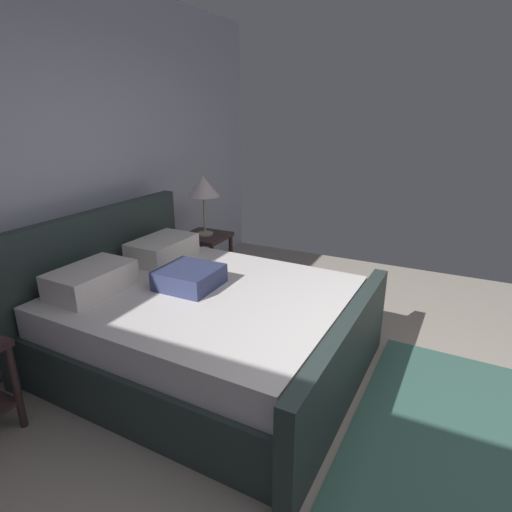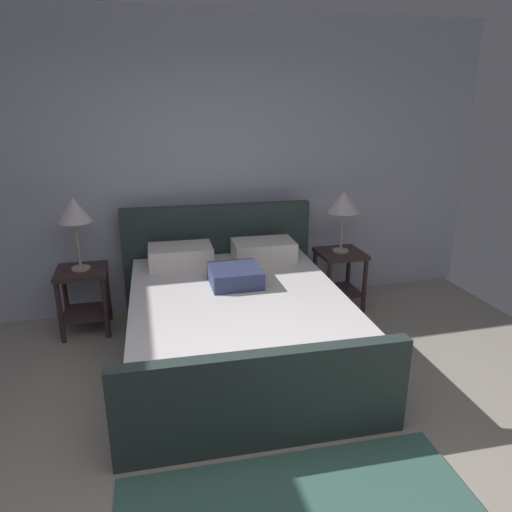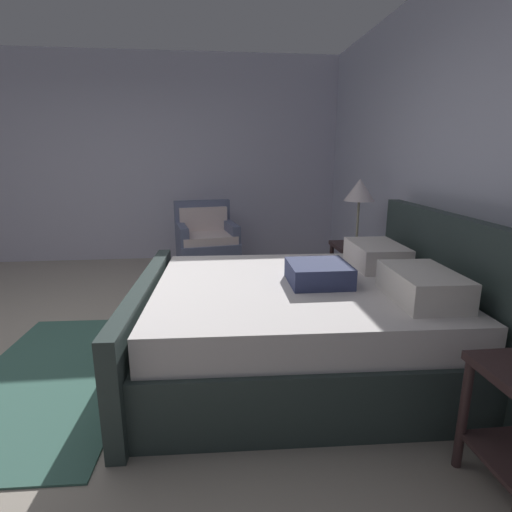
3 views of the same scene
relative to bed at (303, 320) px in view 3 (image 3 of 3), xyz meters
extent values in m
cube|color=#A4998B|center=(-0.23, -1.73, -0.35)|extent=(6.05, 5.80, 0.02)
cube|color=silver|center=(-0.23, 1.23, 1.07)|extent=(6.17, 0.12, 2.81)
cube|color=silver|center=(-3.32, -1.73, 1.07)|extent=(0.12, 5.92, 2.81)
cube|color=#2D3B39|center=(0.00, -0.06, -0.14)|extent=(1.76, 2.01, 0.40)
cube|color=#2D3B39|center=(0.04, 0.97, 0.20)|extent=(1.81, 0.17, 1.09)
cube|color=#2D3B39|center=(-0.04, -1.08, -0.01)|extent=(1.81, 0.17, 0.66)
cube|color=white|center=(0.00, -0.06, 0.17)|extent=(1.68, 1.95, 0.22)
cube|color=white|center=(-0.36, 0.65, 0.37)|extent=(0.57, 0.38, 0.18)
cube|color=white|center=(0.40, 0.63, 0.37)|extent=(0.57, 0.38, 0.18)
cube|color=navy|center=(0.02, 0.09, 0.35)|extent=(0.40, 0.40, 0.14)
cylinder|color=#3B2828|center=(1.03, 0.53, -0.06)|extent=(0.04, 0.04, 0.56)
cube|color=#3B2828|center=(-1.23, 0.81, 0.24)|extent=(0.44, 0.44, 0.04)
cube|color=#3B2828|center=(-1.23, 0.81, -0.16)|extent=(0.40, 0.40, 0.02)
cylinder|color=#3B2828|center=(-1.42, 0.62, -0.06)|extent=(0.04, 0.04, 0.56)
cylinder|color=#3B2828|center=(-1.04, 0.62, -0.06)|extent=(0.04, 0.04, 0.56)
cylinder|color=#3B2828|center=(-1.42, 1.00, -0.06)|extent=(0.04, 0.04, 0.56)
cylinder|color=#3B2828|center=(-1.04, 1.00, -0.06)|extent=(0.04, 0.04, 0.56)
cylinder|color=#B7B293|center=(-1.23, 0.81, 0.27)|extent=(0.16, 0.16, 0.02)
cylinder|color=#B7B293|center=(-1.23, 0.81, 0.49)|extent=(0.02, 0.02, 0.42)
cone|color=white|center=(-1.23, 0.81, 0.80)|extent=(0.30, 0.30, 0.21)
cube|color=slate|center=(-2.41, -0.70, -0.13)|extent=(0.84, 0.84, 0.42)
cube|color=silver|center=(-2.41, -0.70, 0.13)|extent=(0.77, 0.77, 0.10)
cube|color=slate|center=(-2.71, -0.76, 0.32)|extent=(0.25, 0.73, 0.48)
cube|color=silver|center=(-2.62, -0.74, 0.30)|extent=(0.21, 0.62, 0.36)
cube|color=slate|center=(-2.35, -1.00, 0.19)|extent=(0.66, 0.22, 0.22)
cube|color=slate|center=(-2.46, -0.39, 0.19)|extent=(0.66, 0.22, 0.22)
cube|color=#3E685C|center=(0.00, -1.71, -0.33)|extent=(1.94, 1.12, 0.01)
camera|label=1|loc=(-2.29, -1.57, 1.52)|focal=29.63mm
camera|label=2|loc=(-0.69, -3.41, 1.71)|focal=33.27mm
camera|label=3|loc=(2.54, -0.61, 1.12)|focal=27.86mm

